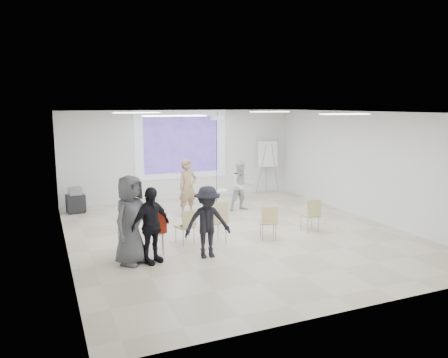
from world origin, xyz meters
name	(u,v)px	position (x,y,z in m)	size (l,w,h in m)	color
floor	(236,235)	(0.00, 0.00, -0.05)	(8.00, 9.00, 0.10)	beige
ceiling	(237,110)	(0.00, 0.00, 3.05)	(8.00, 9.00, 0.10)	white
wall_back	(181,155)	(0.00, 4.55, 1.50)	(8.00, 0.10, 3.00)	silver
wall_left	(61,186)	(-4.05, 0.00, 1.50)	(0.10, 9.00, 3.00)	silver
wall_right	(368,165)	(4.05, 0.00, 1.50)	(0.10, 9.00, 3.00)	silver
projection_halo	(182,145)	(0.00, 4.49, 1.85)	(3.20, 0.01, 2.30)	silver
projection_image	(182,145)	(0.00, 4.47, 1.85)	(2.60, 0.01, 1.90)	#4C31A7
pedestal_table	(218,199)	(0.46, 2.32, 0.37)	(0.70, 0.70, 0.67)	white
player_left	(188,184)	(-0.59, 2.09, 0.94)	(0.69, 0.47, 1.88)	tan
player_right	(241,183)	(1.14, 2.14, 0.84)	(0.81, 0.65, 1.68)	silver
controller_left	(191,172)	(-0.41, 2.34, 1.24)	(0.04, 0.11, 0.04)	silver
controller_right	(233,173)	(0.96, 2.39, 1.13)	(0.04, 0.12, 0.04)	white
chair_far_left	(129,236)	(-2.83, -0.85, 0.50)	(0.53, 0.54, 0.84)	tan
chair_left_mid	(154,228)	(-2.28, -0.74, 0.58)	(0.55, 0.58, 0.98)	tan
chair_left_inner	(186,224)	(-1.42, -0.33, 0.47)	(0.48, 0.49, 0.80)	tan
chair_center	(217,219)	(-0.74, -0.52, 0.58)	(0.52, 0.55, 0.98)	tan
chair_right_inner	(269,220)	(0.47, -0.82, 0.49)	(0.50, 0.52, 0.83)	tan
chair_right_far	(312,213)	(1.78, -0.66, 0.50)	(0.40, 0.43, 0.84)	tan
red_jacket	(156,223)	(-2.26, -0.88, 0.72)	(0.45, 0.10, 0.43)	#B22715
laptop	(184,225)	(-1.44, -0.25, 0.43)	(0.29, 0.21, 0.02)	black
audience_left	(151,220)	(-2.45, -1.22, 0.90)	(1.05, 0.63, 1.80)	black
audience_mid	(207,217)	(-1.29, -1.36, 0.86)	(1.12, 0.61, 1.73)	black
audience_outer	(131,215)	(-2.83, -1.10, 1.02)	(0.99, 0.65, 2.04)	#505155
flipchart_easel	(268,154)	(3.16, 4.23, 1.44)	(0.82, 0.64, 1.95)	#95989D
av_cart	(76,201)	(-3.54, 3.75, 0.36)	(0.56, 0.48, 0.77)	black
ceiling_projector	(217,123)	(0.10, 1.49, 2.69)	(0.30, 0.25, 3.00)	white
fluor_panel_nw	(137,113)	(-2.00, 2.00, 2.97)	(1.20, 0.30, 0.02)	white
fluor_panel_ne	(270,112)	(2.00, 2.00, 2.97)	(1.20, 0.30, 0.02)	white
fluor_panel_sw	(174,116)	(-2.00, -1.50, 2.97)	(1.20, 0.30, 0.02)	white
fluor_panel_se	(345,114)	(2.00, -1.50, 2.97)	(1.20, 0.30, 0.02)	white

